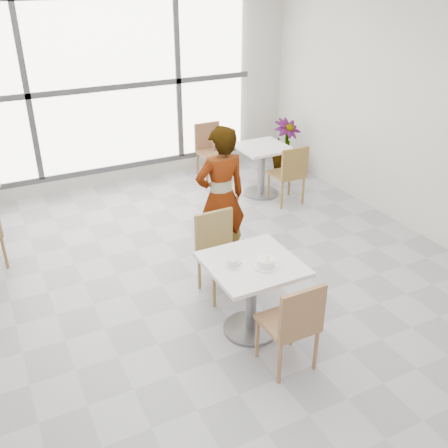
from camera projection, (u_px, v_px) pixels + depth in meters
name	position (u px, v px, depth m)	size (l,w,h in m)	color
floor	(211.00, 297.00, 5.32)	(7.00, 7.00, 0.00)	#9E9EA5
wall_back	(106.00, 87.00, 7.41)	(6.00, 6.00, 0.00)	silver
wall_right	(445.00, 120.00, 5.84)	(7.00, 7.00, 0.00)	silver
window	(107.00, 88.00, 7.36)	(4.60, 0.07, 2.52)	white
main_table	(252.00, 284.00, 4.62)	(0.80, 0.80, 0.75)	silver
chair_near	(294.00, 321.00, 4.17)	(0.42, 0.42, 0.87)	#996C45
chair_far	(219.00, 248.00, 5.24)	(0.42, 0.42, 0.87)	olive
oatmeal_bowl	(266.00, 263.00, 4.43)	(0.21, 0.21, 0.09)	white
coffee_cup	(232.00, 263.00, 4.44)	(0.16, 0.13, 0.07)	silver
person	(221.00, 198.00, 5.59)	(0.59, 0.39, 1.62)	black
bg_table_right	(262.00, 163.00, 7.48)	(0.70, 0.70, 0.75)	white
bg_chair_right_near	(290.00, 171.00, 7.15)	(0.42, 0.42, 0.87)	olive
bg_chair_right_far	(210.00, 147.00, 8.09)	(0.42, 0.42, 0.87)	brown
plant_right	(286.00, 146.00, 8.37)	(0.48, 0.48, 0.86)	#668A4E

